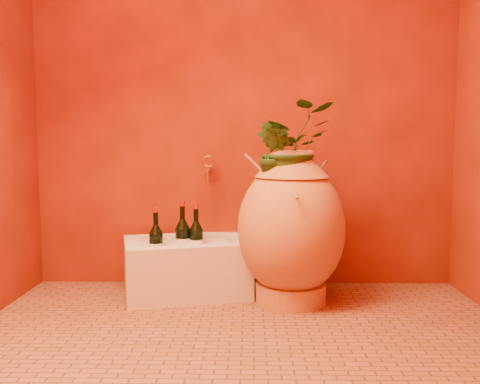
{
  "coord_description": "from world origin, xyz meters",
  "views": [
    {
      "loc": [
        0.03,
        -2.21,
        0.88
      ],
      "look_at": [
        -0.01,
        0.35,
        0.63
      ],
      "focal_mm": 40.0,
      "sensor_mm": 36.0,
      "label": 1
    }
  ],
  "objects_px": {
    "wine_bottle_b": "(183,241)",
    "wall_tap": "(208,169)",
    "wine_bottle_a": "(156,246)",
    "stone_basin": "(186,268)",
    "wine_bottle_c": "(196,242)",
    "amphora": "(291,228)"
  },
  "relations": [
    {
      "from": "wine_bottle_b",
      "to": "wall_tap",
      "type": "height_order",
      "value": "wall_tap"
    },
    {
      "from": "wine_bottle_a",
      "to": "wall_tap",
      "type": "height_order",
      "value": "wall_tap"
    },
    {
      "from": "stone_basin",
      "to": "wall_tap",
      "type": "distance_m",
      "value": 0.59
    },
    {
      "from": "wine_bottle_c",
      "to": "wall_tap",
      "type": "xyz_separation_m",
      "value": [
        0.06,
        0.13,
        0.41
      ]
    },
    {
      "from": "wine_bottle_a",
      "to": "wine_bottle_b",
      "type": "distance_m",
      "value": 0.17
    },
    {
      "from": "wine_bottle_a",
      "to": "wine_bottle_c",
      "type": "xyz_separation_m",
      "value": [
        0.21,
        0.09,
        0.0
      ]
    },
    {
      "from": "wine_bottle_a",
      "to": "wine_bottle_b",
      "type": "height_order",
      "value": "wine_bottle_b"
    },
    {
      "from": "stone_basin",
      "to": "amphora",
      "type": "bearing_deg",
      "value": -13.63
    },
    {
      "from": "amphora",
      "to": "wine_bottle_c",
      "type": "height_order",
      "value": "amphora"
    },
    {
      "from": "stone_basin",
      "to": "wine_bottle_b",
      "type": "height_order",
      "value": "wine_bottle_b"
    },
    {
      "from": "wine_bottle_b",
      "to": "wine_bottle_c",
      "type": "distance_m",
      "value": 0.08
    },
    {
      "from": "stone_basin",
      "to": "wine_bottle_c",
      "type": "xyz_separation_m",
      "value": [
        0.05,
        0.03,
        0.14
      ]
    },
    {
      "from": "wine_bottle_b",
      "to": "wall_tap",
      "type": "bearing_deg",
      "value": 42.85
    },
    {
      "from": "wine_bottle_a",
      "to": "wine_bottle_c",
      "type": "relative_size",
      "value": 0.97
    },
    {
      "from": "amphora",
      "to": "stone_basin",
      "type": "distance_m",
      "value": 0.65
    },
    {
      "from": "wine_bottle_a",
      "to": "wine_bottle_c",
      "type": "height_order",
      "value": "wine_bottle_c"
    },
    {
      "from": "amphora",
      "to": "wine_bottle_a",
      "type": "height_order",
      "value": "amphora"
    },
    {
      "from": "amphora",
      "to": "wall_tap",
      "type": "relative_size",
      "value": 4.84
    },
    {
      "from": "stone_basin",
      "to": "wine_bottle_c",
      "type": "bearing_deg",
      "value": 31.99
    },
    {
      "from": "wine_bottle_b",
      "to": "wine_bottle_c",
      "type": "xyz_separation_m",
      "value": [
        0.08,
        -0.0,
        -0.01
      ]
    },
    {
      "from": "wine_bottle_c",
      "to": "amphora",
      "type": "bearing_deg",
      "value": -18.34
    },
    {
      "from": "wine_bottle_a",
      "to": "wall_tap",
      "type": "bearing_deg",
      "value": 39.13
    }
  ]
}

